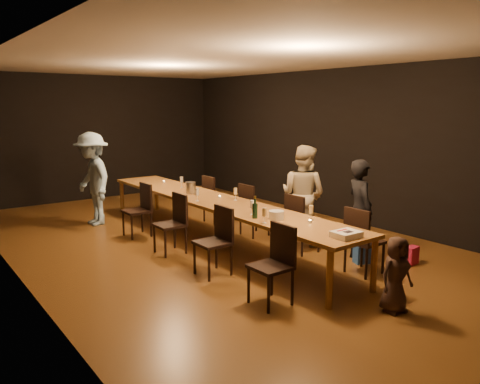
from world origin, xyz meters
TOP-DOWN VIEW (x-y plane):
  - ground at (0.00, 0.00)m, footprint 10.00×10.00m
  - room_shell at (0.00, 0.00)m, footprint 6.04×10.04m
  - table at (0.00, 0.00)m, footprint 0.90×6.00m
  - chair_right_0 at (0.85, -2.40)m, footprint 0.42×0.42m
  - chair_right_1 at (0.85, -1.20)m, footprint 0.42×0.42m
  - chair_right_2 at (0.85, 0.00)m, footprint 0.42×0.42m
  - chair_right_3 at (0.85, 1.20)m, footprint 0.42×0.42m
  - chair_left_0 at (-0.85, -2.40)m, footprint 0.42×0.42m
  - chair_left_1 at (-0.85, -1.20)m, footprint 0.42×0.42m
  - chair_left_2 at (-0.85, 0.00)m, footprint 0.42×0.42m
  - chair_left_3 at (-0.85, 1.20)m, footprint 0.42×0.42m
  - woman_birthday at (1.23, -1.99)m, footprint 0.56×0.65m
  - woman_tan at (1.20, -0.84)m, footprint 0.82×0.94m
  - man_blue at (-1.15, 2.47)m, footprint 0.66×1.15m
  - child at (0.14, -3.39)m, footprint 0.46×0.34m
  - gift_bag_red at (1.70, -2.59)m, footprint 0.23×0.14m
  - gift_bag_blue at (1.17, -2.13)m, footprint 0.28×0.23m
  - birthday_cake at (-0.02, -2.79)m, footprint 0.33×0.27m
  - plate_stack at (-0.08, -1.62)m, footprint 0.22×0.22m
  - champagne_bottle at (-0.28, -1.40)m, footprint 0.07×0.07m
  - ice_bucket at (-0.02, 0.74)m, footprint 0.20×0.20m
  - wineglass_0 at (-0.35, -1.69)m, footprint 0.06×0.06m
  - wineglass_1 at (0.25, -1.95)m, footprint 0.06×0.06m
  - wineglass_2 at (-0.18, -1.21)m, footprint 0.06×0.06m
  - wineglass_3 at (0.24, -0.25)m, footprint 0.06×0.06m
  - wineglass_4 at (-0.30, 0.07)m, footprint 0.06×0.06m
  - wineglass_5 at (0.14, 1.33)m, footprint 0.06×0.06m
  - tealight_near at (0.15, -2.03)m, footprint 0.05×0.05m
  - tealight_mid at (0.15, 0.08)m, footprint 0.05×0.05m
  - tealight_far at (0.15, 2.05)m, footprint 0.05×0.05m

SIDE VIEW (x-z plane):
  - ground at x=0.00m, z-range 0.00..0.00m
  - gift_bag_red at x=1.70m, z-range 0.00..0.26m
  - gift_bag_blue at x=1.17m, z-range 0.00..0.30m
  - child at x=0.14m, z-range 0.00..0.87m
  - chair_right_0 at x=0.85m, z-range 0.00..0.93m
  - chair_right_1 at x=0.85m, z-range 0.00..0.93m
  - chair_right_2 at x=0.85m, z-range 0.00..0.93m
  - chair_right_3 at x=0.85m, z-range 0.00..0.93m
  - chair_left_0 at x=-0.85m, z-range 0.00..0.93m
  - chair_left_1 at x=-0.85m, z-range 0.00..0.93m
  - chair_left_2 at x=-0.85m, z-range 0.00..0.93m
  - chair_left_3 at x=-0.85m, z-range 0.00..0.93m
  - table at x=0.00m, z-range 0.33..1.08m
  - woman_birthday at x=1.23m, z-range 0.00..1.52m
  - tealight_near at x=0.15m, z-range 0.75..0.78m
  - tealight_mid at x=0.15m, z-range 0.75..0.78m
  - tealight_far at x=0.15m, z-range 0.75..0.78m
  - birthday_cake at x=-0.02m, z-range 0.75..0.82m
  - plate_stack at x=-0.08m, z-range 0.75..0.87m
  - woman_tan at x=1.20m, z-range 0.00..1.65m
  - ice_bucket at x=-0.02m, z-range 0.75..0.95m
  - wineglass_0 at x=-0.35m, z-range 0.75..0.96m
  - wineglass_1 at x=0.25m, z-range 0.75..0.96m
  - wineglass_2 at x=-0.18m, z-range 0.75..0.96m
  - wineglass_3 at x=0.24m, z-range 0.75..0.96m
  - wineglass_4 at x=-0.30m, z-range 0.75..0.96m
  - wineglass_5 at x=0.14m, z-range 0.75..0.96m
  - man_blue at x=-1.15m, z-range 0.00..1.79m
  - champagne_bottle at x=-0.28m, z-range 0.75..1.06m
  - room_shell at x=0.00m, z-range 0.57..3.59m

